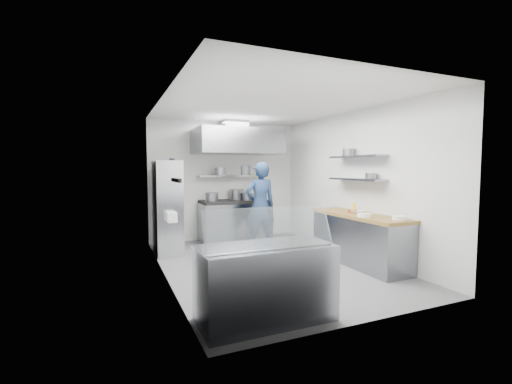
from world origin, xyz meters
name	(u,v)px	position (x,y,z in m)	size (l,w,h in m)	color
floor	(269,264)	(0.00, 0.00, 0.00)	(5.00, 5.00, 0.00)	#59595C
ceiling	(270,104)	(0.00, 0.00, 2.80)	(5.00, 5.00, 0.00)	silver
wall_back	(225,181)	(0.00, 2.50, 1.40)	(3.60, 0.02, 2.80)	white
wall_front	(369,197)	(0.00, -2.50, 1.40)	(3.60, 0.02, 2.80)	white
wall_left	(164,188)	(-1.80, 0.00, 1.40)	(5.00, 0.02, 2.80)	white
wall_right	(353,184)	(1.80, 0.00, 1.40)	(5.00, 0.02, 2.80)	white
gas_range	(235,222)	(0.10, 2.10, 0.45)	(1.60, 0.80, 0.90)	gray
cooktop	(235,201)	(0.10, 2.10, 0.93)	(1.57, 0.78, 0.06)	black
stock_pot_left	(212,197)	(-0.47, 2.04, 1.06)	(0.29, 0.29, 0.20)	slate
stock_pot_mid	(237,194)	(0.22, 2.28, 1.08)	(0.36, 0.36, 0.24)	slate
stock_pot_right	(248,197)	(0.41, 2.02, 1.04)	(0.29, 0.29, 0.16)	slate
over_range_shelf	(231,176)	(0.10, 2.34, 1.52)	(1.60, 0.30, 0.04)	gray
shelf_pot_a	(220,171)	(-0.22, 2.18, 1.63)	(0.24, 0.24, 0.18)	slate
shelf_pot_b	(245,170)	(0.53, 2.57, 1.65)	(0.28, 0.28, 0.22)	slate
extractor_hood	(237,142)	(0.10, 1.93, 2.30)	(1.90, 1.15, 0.55)	gray
hood_duct	(234,126)	(0.10, 2.15, 2.68)	(0.55, 0.55, 0.24)	slate
red_firebox	(173,181)	(-1.25, 2.44, 1.42)	(0.22, 0.10, 0.26)	red
chef	(260,206)	(0.34, 1.18, 0.92)	(0.67, 0.44, 1.83)	#182B49
wire_rack	(167,207)	(-1.53, 1.54, 0.93)	(0.50, 0.90, 1.85)	silver
rack_bin_a	(172,217)	(-1.53, 0.97, 0.80)	(0.16, 0.21, 0.19)	white
rack_bin_b	(167,189)	(-1.53, 1.45, 1.30)	(0.14, 0.18, 0.16)	yellow
rack_jar	(172,163)	(-1.48, 1.18, 1.80)	(0.10, 0.10, 0.18)	black
knife_strip	(176,180)	(-1.78, -0.90, 1.55)	(0.04, 0.55, 0.05)	black
prep_counter_base	(359,241)	(1.48, -0.60, 0.42)	(0.62, 2.00, 0.84)	gray
prep_counter_top	(359,215)	(1.48, -0.60, 0.87)	(0.65, 2.04, 0.06)	brown
plate_stack_a	(400,218)	(1.57, -1.42, 0.93)	(0.22, 0.22, 0.06)	white
plate_stack_b	(364,215)	(1.27, -0.97, 0.93)	(0.23, 0.23, 0.06)	white
copper_pan	(352,211)	(1.46, -0.43, 0.93)	(0.17, 0.17, 0.06)	#D0633A
squeeze_bottle	(354,208)	(1.49, -0.44, 0.99)	(0.06, 0.06, 0.18)	yellow
mixing_bowl	(358,212)	(1.48, -0.57, 0.93)	(0.22, 0.22, 0.05)	white
wall_shelf_lower	(356,179)	(1.64, -0.30, 1.50)	(0.30, 1.30, 0.04)	gray
wall_shelf_upper	(357,157)	(1.64, -0.30, 1.92)	(0.30, 1.30, 0.04)	gray
shelf_pot_c	(371,176)	(1.69, -0.63, 1.57)	(0.20, 0.20, 0.10)	slate
shelf_pot_d	(349,152)	(1.68, -0.01, 2.01)	(0.23, 0.23, 0.14)	slate
display_case	(265,283)	(-1.00, -2.00, 0.42)	(1.50, 0.70, 0.85)	gray
display_glass	(270,228)	(-1.00, -2.12, 1.07)	(1.47, 0.02, 0.45)	silver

